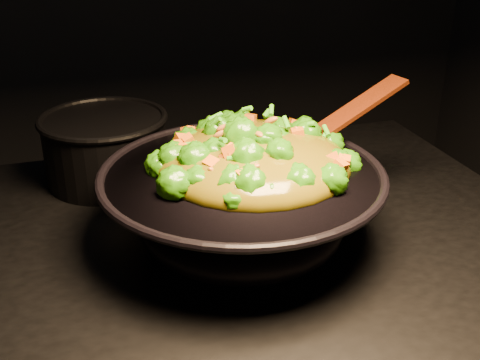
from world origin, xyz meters
name	(u,v)px	position (x,y,z in m)	size (l,w,h in m)	color
wok	(242,208)	(0.09, 0.03, 0.96)	(0.42, 0.42, 0.12)	black
stir_fry	(254,136)	(0.11, 0.05, 1.07)	(0.29, 0.29, 0.10)	#2C7908
spatula	(339,120)	(0.27, 0.09, 1.06)	(0.27, 0.04, 0.01)	#3D1705
back_pot	(106,148)	(-0.09, 0.32, 0.96)	(0.22, 0.22, 0.13)	black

